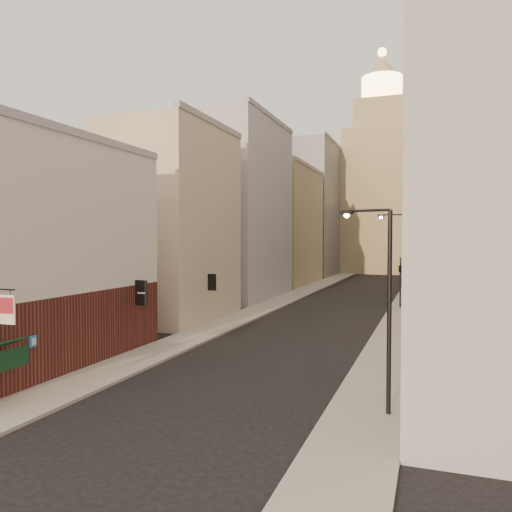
{
  "coord_description": "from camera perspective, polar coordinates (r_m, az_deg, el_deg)",
  "views": [
    {
      "loc": [
        8.84,
        -11.33,
        6.79
      ],
      "look_at": [
        -1.75,
        18.61,
        5.69
      ],
      "focal_mm": 35.0,
      "sensor_mm": 36.0,
      "label": 1
    }
  ],
  "objects": [
    {
      "name": "right_bldg_beige",
      "position": [
        41.57,
        23.92,
        6.25
      ],
      "size": [
        8.0,
        16.0,
        20.0
      ],
      "primitive_type": "cube",
      "color": "#BBA98E",
      "rests_on": "ground"
    },
    {
      "name": "left_bldg_beige",
      "position": [
        42.77,
        -9.71,
        3.58
      ],
      "size": [
        8.0,
        12.0,
        16.0
      ],
      "primitive_type": "cube",
      "color": "#BBA98E",
      "rests_on": "ground"
    },
    {
      "name": "sidewalk_right",
      "position": [
        66.71,
        17.41,
        -3.88
      ],
      "size": [
        3.0,
        140.0,
        0.15
      ],
      "primitive_type": "cube",
      "color": "gray",
      "rests_on": "ground"
    },
    {
      "name": "highrise",
      "position": [
        91.76,
        25.52,
        13.66
      ],
      "size": [
        21.0,
        23.0,
        51.2
      ],
      "color": "gray",
      "rests_on": "ground"
    },
    {
      "name": "right_bldg_wingrid",
      "position": [
        61.72,
        22.52,
        7.61
      ],
      "size": [
        8.0,
        20.0,
        26.0
      ],
      "primitive_type": "cube",
      "color": "gray",
      "rests_on": "ground"
    },
    {
      "name": "streetlamp_near",
      "position": [
        19.54,
        14.43,
        -4.72
      ],
      "size": [
        2.04,
        0.68,
        7.93
      ],
      "rotation": [
        0.0,
        0.0,
        -0.25
      ],
      "color": "black",
      "rests_on": "ground"
    },
    {
      "name": "right_bldg_grey",
      "position": [
        23.57,
        27.25,
        4.71
      ],
      "size": [
        8.0,
        16.0,
        16.0
      ],
      "primitive_type": "cube",
      "color": "#939399",
      "rests_on": "ground"
    },
    {
      "name": "sidewalk_left",
      "position": [
        68.41,
        6.44,
        -3.66
      ],
      "size": [
        3.0,
        140.0,
        0.15
      ],
      "primitive_type": "cube",
      "color": "gray",
      "rests_on": "ground"
    },
    {
      "name": "traffic_light_right",
      "position": [
        50.13,
        16.19,
        -1.41
      ],
      "size": [
        0.65,
        0.63,
        5.0
      ],
      "rotation": [
        0.0,
        0.0,
        3.16
      ],
      "color": "black",
      "rests_on": "ground"
    },
    {
      "name": "near_building_left",
      "position": [
        28.41,
        -24.8,
        0.25
      ],
      "size": [
        8.3,
        23.04,
        12.3
      ],
      "color": "brown",
      "rests_on": "ground"
    },
    {
      "name": "ground",
      "position": [
        15.89,
        -18.2,
        -23.4
      ],
      "size": [
        360.0,
        360.0,
        0.0
      ],
      "primitive_type": "plane",
      "color": "black",
      "rests_on": "ground"
    },
    {
      "name": "left_bldg_grey",
      "position": [
        57.35,
        -1.87,
        5.2
      ],
      "size": [
        8.0,
        16.0,
        20.0
      ],
      "primitive_type": "cube",
      "color": "#939399",
      "rests_on": "ground"
    },
    {
      "name": "clock_tower",
      "position": [
        104.36,
        14.09,
        7.89
      ],
      "size": [
        14.0,
        14.0,
        44.9
      ],
      "color": "#96845F",
      "rests_on": "ground"
    },
    {
      "name": "white_tower",
      "position": [
        90.12,
        20.32,
        9.4
      ],
      "size": [
        8.0,
        8.0,
        41.5
      ],
      "color": "silver",
      "rests_on": "ground"
    },
    {
      "name": "left_bldg_wingrid",
      "position": [
        93.82,
        6.64,
        5.16
      ],
      "size": [
        8.0,
        20.0,
        24.0
      ],
      "primitive_type": "cube",
      "color": "gray",
      "rests_on": "ground"
    },
    {
      "name": "left_bldg_tan",
      "position": [
        74.33,
        3.19,
        3.31
      ],
      "size": [
        8.0,
        18.0,
        17.0
      ],
      "primitive_type": "cube",
      "color": "#96845F",
      "rests_on": "ground"
    },
    {
      "name": "streetlamp_mid",
      "position": [
        38.02,
        16.58,
        -0.91
      ],
      "size": [
        2.26,
        0.37,
        8.61
      ],
      "rotation": [
        0.0,
        0.0,
        0.08
      ],
      "color": "black",
      "rests_on": "ground"
    }
  ]
}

